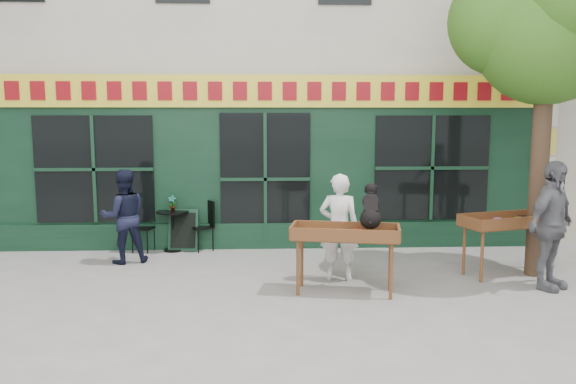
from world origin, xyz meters
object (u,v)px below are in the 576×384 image
object	(u,v)px
book_cart_right	(508,225)
bistro_table	(173,223)
man_left	(124,216)
man_right	(551,225)
dog	(371,205)
woman	(339,227)
book_cart_center	(345,237)

from	to	relation	value
book_cart_right	bistro_table	bearing A→B (deg)	145.07
bistro_table	man_left	distance (m)	1.12
man_right	man_left	size ratio (longest dim) A/B	1.17
dog	book_cart_right	distance (m)	2.57
woman	bistro_table	world-z (taller)	woman
book_cart_center	book_cart_right	size ratio (longest dim) A/B	0.99
book_cart_center	dog	world-z (taller)	dog
bistro_table	man_right	bearing A→B (deg)	-24.03
book_cart_center	bistro_table	bearing A→B (deg)	147.98
woman	dog	bearing A→B (deg)	127.64
book_cart_center	man_right	bearing A→B (deg)	12.19
book_cart_right	man_left	xyz separation A→B (m)	(-6.31, 1.05, -0.01)
dog	book_cart_right	world-z (taller)	dog
man_right	man_left	world-z (taller)	man_right
dog	woman	xyz separation A→B (m)	(-0.35, 0.70, -0.46)
book_cart_center	man_right	distance (m)	3.03
dog	man_left	bearing A→B (deg)	165.10
man_right	man_left	bearing A→B (deg)	128.36
dog	woman	size ratio (longest dim) A/B	0.36
woman	man_left	world-z (taller)	woman
woman	man_right	xyz separation A→B (m)	(3.03, -0.59, 0.12)
dog	woman	distance (m)	0.91
book_cart_center	bistro_table	size ratio (longest dim) A/B	2.09
dog	bistro_table	distance (m)	4.30
book_cart_center	woman	size ratio (longest dim) A/B	0.95
man_left	book_cart_right	bearing A→B (deg)	150.42
dog	book_cart_center	bearing A→B (deg)	-177.06
bistro_table	book_cart_right	bearing A→B (deg)	-18.57
book_cart_right	bistro_table	size ratio (longest dim) A/B	2.12
woman	man_left	bearing A→B (deg)	-7.66
man_left	bistro_table	bearing A→B (deg)	-150.25
dog	man_right	world-z (taller)	man_right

